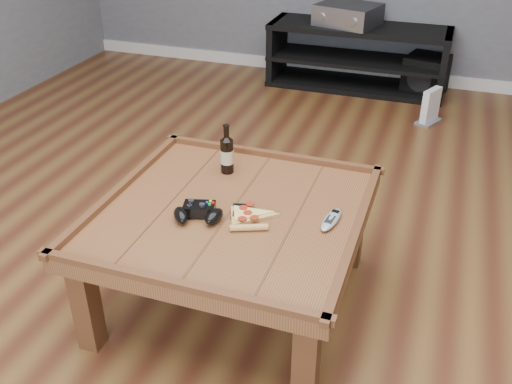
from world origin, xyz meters
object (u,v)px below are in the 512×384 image
(coffee_table, at_px, (232,223))
(game_console, at_px, (430,108))
(remote_control, at_px, (331,220))
(subwoofer, at_px, (426,75))
(media_console, at_px, (357,58))
(pizza_slice, at_px, (248,217))
(av_receiver, at_px, (348,14))
(smartphone, at_px, (239,211))
(game_controller, at_px, (198,213))
(beer_bottle, at_px, (227,153))

(coffee_table, height_order, game_console, coffee_table)
(remote_control, bearing_deg, coffee_table, -166.27)
(subwoofer, distance_m, game_console, 0.60)
(media_console, distance_m, pizza_slice, 2.80)
(coffee_table, bearing_deg, media_console, 90.00)
(media_console, height_order, av_receiver, av_receiver)
(smartphone, xyz_separation_m, game_console, (0.60, 2.21, -0.34))
(media_console, height_order, game_console, media_console)
(game_controller, bearing_deg, media_console, 73.18)
(remote_control, relative_size, game_console, 0.70)
(av_receiver, bearing_deg, beer_bottle, -74.78)
(coffee_table, xyz_separation_m, game_controller, (-0.10, -0.10, 0.09))
(coffee_table, bearing_deg, beer_bottle, 114.63)
(media_console, distance_m, remote_control, 2.74)
(media_console, bearing_deg, subwoofer, 5.10)
(beer_bottle, distance_m, game_console, 2.11)
(subwoofer, bearing_deg, coffee_table, -86.84)
(game_console, bearing_deg, subwoofer, 122.95)
(coffee_table, relative_size, media_console, 0.74)
(coffee_table, height_order, game_controller, game_controller)
(coffee_table, height_order, av_receiver, av_receiver)
(game_controller, xyz_separation_m, av_receiver, (-0.00, 2.84, 0.10))
(media_console, bearing_deg, remote_control, -81.97)
(media_console, relative_size, subwoofer, 3.85)
(coffee_table, distance_m, subwoofer, 2.86)
(coffee_table, bearing_deg, smartphone, -17.05)
(remote_control, bearing_deg, media_console, 105.67)
(game_controller, height_order, remote_control, game_controller)
(media_console, bearing_deg, pizza_slice, -88.36)
(av_receiver, height_order, game_console, av_receiver)
(av_receiver, bearing_deg, game_console, -20.74)
(pizza_slice, distance_m, game_console, 2.33)
(media_console, xyz_separation_m, game_console, (0.63, -0.55, -0.13))
(coffee_table, height_order, subwoofer, coffee_table)
(game_controller, bearing_deg, smartphone, 19.05)
(remote_control, bearing_deg, pizza_slice, -158.01)
(smartphone, bearing_deg, pizza_slice, -45.35)
(media_console, distance_m, av_receiver, 0.35)
(beer_bottle, relative_size, pizza_slice, 0.76)
(game_console, bearing_deg, game_controller, -82.88)
(game_controller, relative_size, remote_control, 1.18)
(game_console, bearing_deg, smartphone, -80.44)
(media_console, distance_m, smartphone, 2.77)
(subwoofer, xyz_separation_m, game_console, (0.09, -0.60, -0.04))
(remote_control, height_order, subwoofer, remote_control)
(remote_control, bearing_deg, subwoofer, 94.32)
(coffee_table, relative_size, remote_control, 5.93)
(game_controller, distance_m, smartphone, 0.16)
(coffee_table, relative_size, subwoofer, 2.83)
(media_console, bearing_deg, coffee_table, -90.00)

